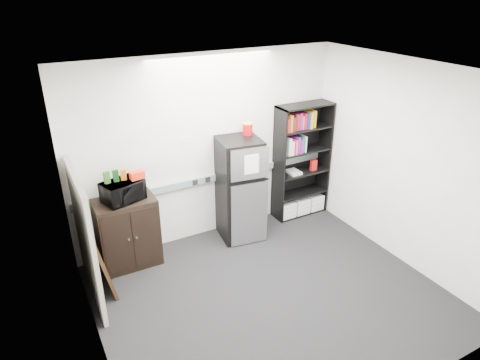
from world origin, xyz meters
The scene contains 18 objects.
floor centered at (0.00, 0.00, 0.00)m, with size 4.00×4.00×0.00m, color black.
wall_back centered at (0.00, 1.75, 1.35)m, with size 4.00×0.02×2.70m, color silver.
wall_right centered at (2.00, 0.00, 1.35)m, with size 0.02×3.50×2.70m, color silver.
wall_left centered at (-2.00, 0.00, 1.35)m, with size 0.02×3.50×2.70m, color silver.
ceiling centered at (0.00, 0.00, 2.70)m, with size 4.00×3.50×0.02m, color white.
electrical_raceway centered at (0.00, 1.72, 0.90)m, with size 3.92×0.05×0.10m, color gray.
wall_note centered at (-0.35, 1.74, 1.55)m, with size 0.14×0.00×0.10m, color white.
bookshelf centered at (1.53, 1.57, 0.91)m, with size 0.90×0.34×1.85m.
cubicle_partition centered at (-1.90, 1.08, 0.81)m, with size 0.06×1.30×1.62m.
cabinet centered at (-1.32, 1.50, 0.48)m, with size 0.78×0.51×0.97m.
microwave centered at (-1.32, 1.48, 1.11)m, with size 0.49×0.33×0.27m, color black.
snack_box_a centered at (-1.49, 1.52, 1.32)m, with size 0.07×0.05×0.15m, color #245217.
snack_box_b centered at (-1.38, 1.52, 1.32)m, with size 0.07×0.05×0.15m, color black.
snack_box_c centered at (-1.28, 1.52, 1.31)m, with size 0.07×0.05×0.14m, color #CE6513.
snack_bag centered at (-1.12, 1.47, 1.29)m, with size 0.18×0.10×0.10m, color red.
refrigerator centered at (0.33, 1.42, 0.77)m, with size 0.65×0.68×1.54m.
coffee_can centered at (0.53, 1.55, 1.64)m, with size 0.14×0.14×0.19m.
framed_poster centered at (-1.77, 1.16, 0.45)m, with size 0.21×0.70×0.89m.
Camera 1 is at (-2.33, -3.49, 3.52)m, focal length 32.00 mm.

